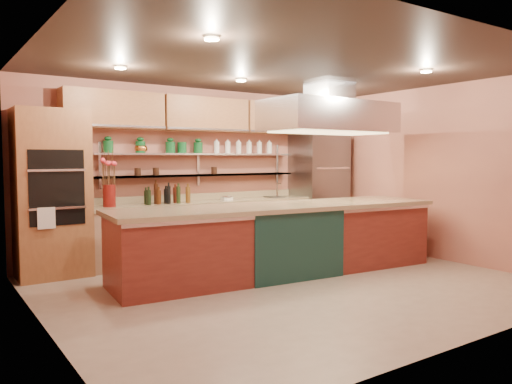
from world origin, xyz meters
TOP-DOWN VIEW (x-y plane):
  - floor at (0.00, 0.00)m, footprint 6.00×5.00m
  - ceiling at (0.00, 0.00)m, footprint 6.00×5.00m
  - wall_back at (0.00, 2.50)m, footprint 6.00×0.04m
  - wall_front at (0.00, -2.50)m, footprint 6.00×0.04m
  - wall_left at (-3.00, 0.00)m, footprint 0.04×5.00m
  - wall_right at (3.00, 0.00)m, footprint 0.04×5.00m
  - oven_stack at (-2.45, 2.18)m, footprint 0.95×0.64m
  - refrigerator at (2.35, 2.14)m, footprint 0.95×0.72m
  - back_counter at (-0.05, 2.20)m, footprint 3.84×0.64m
  - wall_shelf_lower at (-0.05, 2.37)m, footprint 3.60×0.26m
  - wall_shelf_upper at (-0.05, 2.37)m, footprint 3.60×0.26m
  - upper_cabinets at (0.00, 2.32)m, footprint 4.60×0.36m
  - range_hood at (1.14, 0.55)m, footprint 2.00×1.00m
  - ceiling_downlights at (0.00, 0.20)m, footprint 4.00×2.80m
  - island at (0.24, 0.55)m, footprint 4.79×1.45m
  - flower_vase at (-1.67, 2.15)m, footprint 0.23×0.23m
  - oil_bottle_cluster at (-0.76, 2.15)m, footprint 0.79×0.29m
  - kitchen_scale at (0.32, 2.15)m, footprint 0.18×0.14m
  - bar_faucet at (1.44, 2.25)m, footprint 0.04×0.04m
  - copper_kettle at (-1.07, 2.37)m, footprint 0.20×0.20m
  - green_canister at (-0.39, 2.37)m, footprint 0.16×0.16m

SIDE VIEW (x-z plane):
  - floor at x=0.00m, z-range -0.02..0.00m
  - back_counter at x=-0.05m, z-range 0.00..0.93m
  - island at x=0.24m, z-range 0.00..0.98m
  - kitchen_scale at x=0.32m, z-range 0.93..1.02m
  - refrigerator at x=2.35m, z-range 0.00..2.10m
  - bar_faucet at x=1.44m, z-range 0.93..1.17m
  - oil_bottle_cluster at x=-0.76m, z-range 0.93..1.18m
  - flower_vase at x=-1.67m, z-range 0.93..1.25m
  - oven_stack at x=-2.45m, z-range 0.00..2.30m
  - wall_shelf_lower at x=-0.05m, z-range 1.34..1.36m
  - wall_back at x=0.00m, z-range 0.00..2.80m
  - wall_front at x=0.00m, z-range 0.00..2.80m
  - wall_left at x=-3.00m, z-range 0.00..2.80m
  - wall_right at x=3.00m, z-range 0.00..2.80m
  - wall_shelf_upper at x=-0.05m, z-range 1.69..1.71m
  - copper_kettle at x=-1.07m, z-range 1.71..1.85m
  - green_canister at x=-0.39m, z-range 1.71..1.89m
  - range_hood at x=1.14m, z-range 2.02..2.48m
  - upper_cabinets at x=0.00m, z-range 2.08..2.62m
  - ceiling_downlights at x=0.00m, z-range 2.76..2.78m
  - ceiling at x=0.00m, z-range 2.79..2.81m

